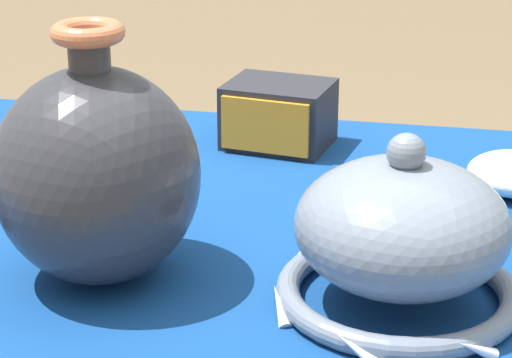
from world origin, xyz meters
TOP-DOWN VIEW (x-y plane):
  - display_table at (0.00, -0.02)m, footprint 1.19×0.77m
  - vase_tall_bulbous at (-0.17, -0.14)m, footprint 0.20×0.20m
  - vase_dome_bell at (0.11, -0.14)m, footprint 0.24×0.24m
  - mosaic_tile_box at (-0.07, 0.26)m, footprint 0.15×0.13m

SIDE VIEW (x-z plane):
  - display_table at x=0.00m, z-range 0.30..1.07m
  - mosaic_tile_box at x=-0.07m, z-range 0.77..0.85m
  - vase_dome_bell at x=0.11m, z-range 0.75..0.92m
  - vase_tall_bulbous at x=-0.17m, z-range 0.75..1.00m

